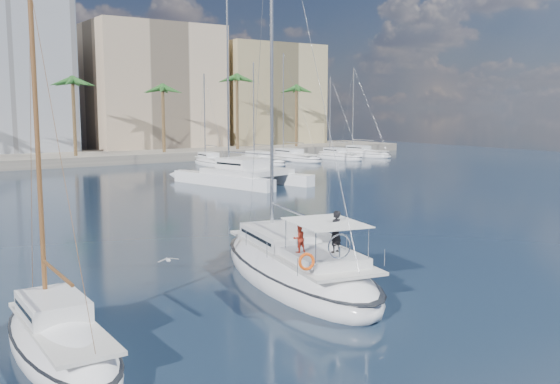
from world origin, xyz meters
TOP-DOWN VIEW (x-y plane):
  - ground at (0.00, 0.00)m, footprint 160.00×160.00m
  - quay at (0.00, 61.00)m, footprint 120.00×14.00m
  - building_beige at (22.00, 70.00)m, footprint 20.00×14.00m
  - building_tan_right at (42.00, 68.00)m, footprint 18.00×12.00m
  - palm_centre at (0.00, 57.00)m, footprint 3.60×3.60m
  - palm_right at (34.00, 57.00)m, footprint 3.60×3.60m
  - main_sloop at (-2.62, -2.56)m, footprint 6.60×13.34m
  - small_sloop at (-13.14, -5.24)m, footprint 2.69×8.16m
  - catamaran at (13.18, 27.78)m, footprint 9.06×13.98m
  - seagull at (-7.30, 0.00)m, footprint 0.93×0.40m
  - moored_yacht_a at (20.00, 47.00)m, footprint 3.37×9.52m
  - moored_yacht_b at (26.50, 45.00)m, footprint 3.32×10.83m
  - moored_yacht_c at (33.00, 47.00)m, footprint 3.98×12.33m
  - moored_yacht_d at (39.50, 45.00)m, footprint 3.52×9.55m
  - moored_yacht_e at (46.00, 47.00)m, footprint 4.61×11.11m

SIDE VIEW (x-z plane):
  - ground at x=0.00m, z-range 0.00..0.00m
  - moored_yacht_a at x=20.00m, z-range -5.95..5.95m
  - moored_yacht_b at x=26.50m, z-range -6.86..6.86m
  - moored_yacht_c at x=33.00m, z-range -7.77..7.77m
  - moored_yacht_d at x=39.50m, z-range -5.95..5.95m
  - moored_yacht_e at x=46.00m, z-range -6.86..6.86m
  - small_sloop at x=-13.14m, z-range -5.41..6.26m
  - main_sloop at x=-2.62m, z-range -8.93..10.04m
  - quay at x=0.00m, z-range 0.00..1.20m
  - seagull at x=-7.30m, z-range 0.95..1.12m
  - catamaran at x=13.18m, z-range -8.18..10.52m
  - building_tan_right at x=42.00m, z-range 0.00..18.00m
  - building_beige at x=22.00m, z-range 0.00..20.00m
  - palm_centre at x=0.00m, z-range 4.13..16.43m
  - palm_right at x=34.00m, z-range 4.13..16.43m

